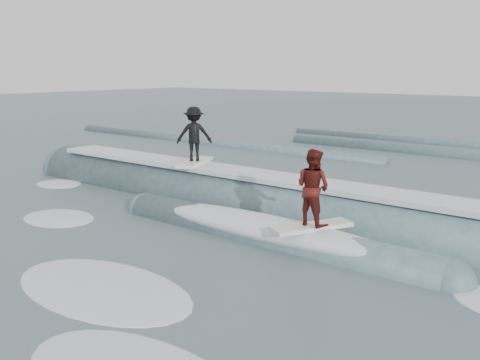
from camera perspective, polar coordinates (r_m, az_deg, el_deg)
The scene contains 6 objects.
ground at distance 13.30m, azimuth -8.39°, elevation -6.78°, with size 160.00×160.00×0.00m, color #374A51.
breaking_wave at distance 15.78m, azimuth 2.29°, elevation -3.51°, with size 21.91×3.85×2.13m.
surfer_black at distance 17.56m, azimuth -4.91°, elevation 4.69°, with size 1.29×2.06×1.87m.
surfer_red at distance 12.44m, azimuth 7.76°, elevation -1.17°, with size 1.40×2.03×1.89m.
whitewater at distance 12.03m, azimuth -14.68°, elevation -9.08°, with size 17.85×8.53×0.10m.
far_swells at distance 28.85m, azimuth 15.04°, elevation 3.00°, with size 36.66×8.65×0.80m.
Camera 1 is at (9.28, -8.55, 4.21)m, focal length 40.00 mm.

